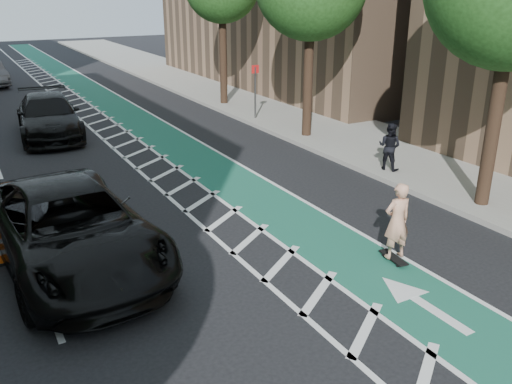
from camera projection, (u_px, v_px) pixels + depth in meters
ground at (219, 281)px, 11.06m from camera, size 120.00×120.00×0.00m
bike_lane at (176, 145)px, 20.59m from camera, size 2.00×90.00×0.01m
buffer_strip at (137, 151)px, 19.90m from camera, size 1.40×90.00×0.01m
sidewalk_right at (316, 124)px, 23.55m from camera, size 5.00×90.00×0.15m
curb_right at (267, 130)px, 22.42m from camera, size 0.12×90.00×0.16m
sign_post at (255, 91)px, 23.85m from camera, size 0.35×0.08×2.47m
skateboard at (393, 258)px, 11.82m from camera, size 0.33×0.83×0.11m
skateboarder at (397, 221)px, 11.51m from camera, size 0.67×0.49×1.71m
suv_near at (71, 228)px, 11.40m from camera, size 3.37×6.46×1.74m
suv_far at (49, 116)px, 21.60m from camera, size 2.80×5.81×1.63m
pedestrian at (389, 146)px, 17.12m from camera, size 0.83×0.91×1.52m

